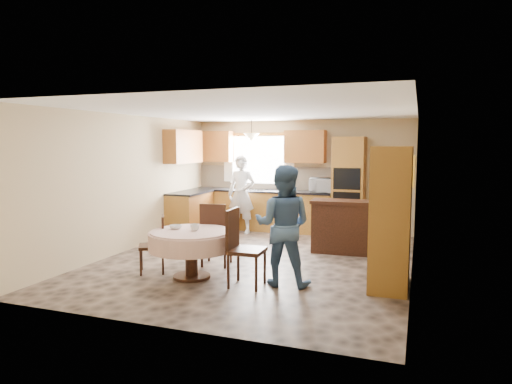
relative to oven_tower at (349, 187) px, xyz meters
The scene contains 36 objects.
floor 3.11m from the oven_tower, 113.15° to the right, with size 5.00×6.00×0.01m, color #6F5B4E.
ceiling 3.26m from the oven_tower, 113.15° to the right, with size 5.00×6.00×0.01m, color white.
wall_back 1.21m from the oven_tower, 164.91° to the left, with size 5.00×0.02×2.50m, color tan.
wall_front 5.81m from the oven_tower, 101.43° to the right, with size 5.00×0.02×2.50m, color tan.
wall_left 4.54m from the oven_tower, 143.61° to the right, with size 0.02×6.00×2.50m, color tan.
wall_right 3.02m from the oven_tower, 63.35° to the right, with size 0.02×6.00×2.50m, color tan.
window 2.24m from the oven_tower, behind, with size 1.40×0.03×1.10m, color white.
curtain_left 2.97m from the oven_tower, behind, with size 0.22×0.02×1.15m, color white.
curtain_right 1.54m from the oven_tower, behind, with size 0.22×0.02×1.15m, color white.
base_cab_back 2.09m from the oven_tower, behind, with size 3.30×0.60×0.88m, color #AE7F2E.
counter_back 2.01m from the oven_tower, behind, with size 3.30×0.64×0.04m, color black.
base_cab_left 3.52m from the oven_tower, 165.12° to the right, with size 0.60×1.20×0.88m, color #AE7F2E.
counter_left 3.47m from the oven_tower, 165.12° to the right, with size 0.64×1.20×0.04m, color black.
backsplash 2.03m from the oven_tower, behind, with size 3.30×0.02×0.55m, color #CEB491.
wall_cab_left 3.31m from the oven_tower, behind, with size 0.85×0.33×0.72m, color #BB682E.
wall_cab_right 1.32m from the oven_tower, behind, with size 0.90×0.33×0.72m, color #BB682E.
wall_cab_side 3.70m from the oven_tower, 165.67° to the right, with size 0.33×1.20×0.72m, color #BB682E.
oven_tower is the anchor object (origin of this frame).
oven_upper 0.37m from the oven_tower, 90.00° to the right, with size 0.56×0.01×0.45m, color black.
oven_lower 0.44m from the oven_tower, 90.00° to the right, with size 0.56×0.01×0.45m, color black.
pendant 2.40m from the oven_tower, behind, with size 0.36×0.36×0.18m, color beige.
sideboard 1.73m from the oven_tower, 82.99° to the right, with size 1.26×0.52×0.90m, color #37180F.
space_heater 1.86m from the oven_tower, 77.94° to the right, with size 0.44×0.31×0.61m, color black.
cupboard 3.56m from the oven_tower, 72.49° to the right, with size 0.51×1.02×1.94m, color #AE7F2E.
dining_table 4.33m from the oven_tower, 113.39° to the right, with size 1.24×1.24×0.70m.
chair_left 4.55m from the oven_tower, 121.33° to the right, with size 0.52×0.52×0.88m.
chair_back 3.67m from the oven_tower, 116.96° to the right, with size 0.51×0.51×1.03m.
chair_right 4.16m from the oven_tower, 102.38° to the right, with size 0.48×0.48×1.07m.
framed_picture 2.39m from the oven_tower, 55.81° to the right, with size 0.06×0.61×0.51m.
microwave 0.56m from the oven_tower, behind, with size 0.56×0.38×0.31m, color silver.
person_sink 2.34m from the oven_tower, 167.60° to the right, with size 0.63×0.41×1.72m, color silver.
person_dining 3.81m from the oven_tower, 95.28° to the right, with size 0.82×0.64×1.68m, color #3D5D85.
bowl_sideboard 1.63m from the oven_tower, 97.08° to the right, with size 0.24×0.24×0.06m, color #B2B2B2.
bottle_sideboard 1.74m from the oven_tower, 67.75° to the right, with size 0.13×0.13×0.33m, color silver.
cup_table 4.28m from the oven_tower, 112.74° to the right, with size 0.13×0.13×0.10m, color #B2B2B2.
bowl_table 4.39m from the oven_tower, 116.88° to the right, with size 0.19×0.19×0.06m, color #B2B2B2.
Camera 1 is at (2.56, -7.11, 1.97)m, focal length 32.00 mm.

